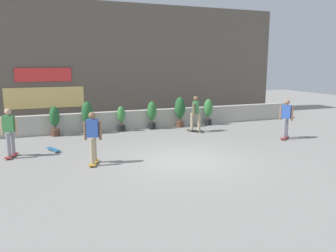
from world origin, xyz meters
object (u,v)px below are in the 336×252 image
Objects in this scene: potted_plant_4 at (180,110)px; skateboard_near_camera at (53,149)px; potted_plant_1 at (87,115)px; potted_plant_5 at (208,110)px; potted_plant_2 at (121,118)px; potted_plant_3 at (152,113)px; potted_plant_0 at (55,119)px; skater_far_left at (93,136)px; skater_mid_plaza at (286,117)px; skater_by_wall_right at (9,130)px; skater_far_right at (196,112)px.

skateboard_near_camera is (-6.24, -2.72, -0.83)m from potted_plant_4.
potted_plant_1 is 6.19m from potted_plant_5.
potted_plant_5 is at bearing 0.00° from potted_plant_4.
potted_plant_2 is 4.63m from potted_plant_5.
potted_plant_4 is at bearing -0.00° from potted_plant_3.
potted_plant_5 is (7.62, 0.00, 0.02)m from potted_plant_0.
skater_far_left is 1.00× the size of skater_mid_plaza.
potted_plant_3 reaches higher than potted_plant_0.
potted_plant_0 is 0.90× the size of potted_plant_1.
potted_plant_0 is 4.53m from potted_plant_3.
potted_plant_0 is at bearing 180.00° from potted_plant_1.
potted_plant_5 is at bearing 19.13° from skateboard_near_camera.
skater_mid_plaza is (4.62, -4.14, 0.16)m from potted_plant_3.
skater_by_wall_right is 3.13m from skater_far_left.
potted_plant_2 is at bearing 0.00° from potted_plant_0.
potted_plant_2 is 7.42m from skater_mid_plaza.
potted_plant_5 is 1.68× the size of skateboard_near_camera.
potted_plant_5 is 0.81× the size of skater_far_left.
skater_far_left reaches higher than potted_plant_2.
potted_plant_5 is (1.60, 0.00, -0.12)m from potted_plant_4.
skater_far_left is at bearing -146.30° from skater_far_right.
skater_far_left is (-5.10, -4.95, 0.05)m from potted_plant_4.
skater_far_left and skater_mid_plaza have the same top height.
potted_plant_1 is 0.88× the size of skater_by_wall_right.
potted_plant_0 is at bearing 180.00° from potted_plant_5.
potted_plant_4 is (4.59, 0.00, 0.03)m from potted_plant_1.
skater_far_left is at bearing -174.32° from skater_mid_plaza.
skater_by_wall_right and skater_far_right have the same top height.
skater_mid_plaza reaches higher than potted_plant_5.
potted_plant_0 reaches higher than potted_plant_2.
skater_far_right is (6.19, -1.43, 0.19)m from potted_plant_0.
skater_far_left is at bearing -79.52° from potted_plant_0.
potted_plant_0 is 0.79× the size of skater_by_wall_right.
potted_plant_0 is 0.79× the size of skater_far_right.
potted_plant_1 is 8.76m from skater_mid_plaza.
skater_mid_plaza is 2.08× the size of skateboard_near_camera.
skater_far_right is 1.00× the size of skater_far_left.
potted_plant_5 is 9.72m from skater_by_wall_right.
skater_far_right is at bearing -13.03° from potted_plant_0.
skateboard_near_camera is at bearing -94.61° from potted_plant_0.
potted_plant_1 reaches higher than skateboard_near_camera.
potted_plant_4 is at bearing 22.12° from skater_by_wall_right.
potted_plant_2 is at bearing 0.00° from potted_plant_1.
potted_plant_2 is 0.88× the size of potted_plant_5.
potted_plant_4 is at bearing 0.00° from potted_plant_0.
skater_mid_plaza reaches higher than potted_plant_2.
potted_plant_5 is 2.03m from skater_far_right.
skater_far_left is (0.92, -4.95, 0.19)m from potted_plant_0.
potted_plant_2 is at bearing 67.28° from skater_far_left.
skater_far_left reaches higher than potted_plant_3.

